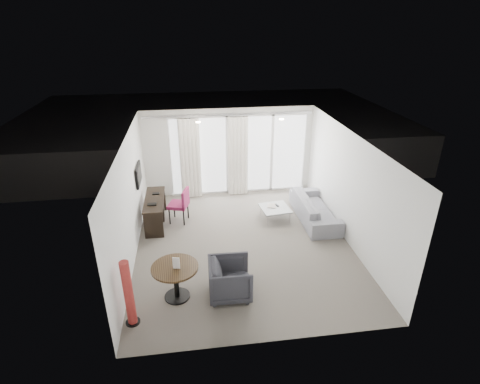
{
  "coord_description": "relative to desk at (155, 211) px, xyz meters",
  "views": [
    {
      "loc": [
        -1.13,
        -7.49,
        4.95
      ],
      "look_at": [
        0.0,
        0.6,
        1.1
      ],
      "focal_mm": 28.0,
      "sensor_mm": 36.0,
      "label": 1
    }
  ],
  "objects": [
    {
      "name": "curtain_right",
      "position": [
        2.37,
        1.52,
        0.84
      ],
      "size": [
        0.6,
        0.2,
        2.38
      ],
      "primitive_type": null,
      "color": "white",
      "rests_on": "ground"
    },
    {
      "name": "remote",
      "position": [
        3.21,
        -0.06,
        0.0
      ],
      "size": [
        0.11,
        0.18,
        0.02
      ],
      "primitive_type": null,
      "rotation": [
        0.0,
        0.0,
        0.35
      ],
      "color": "black",
      "rests_on": "coffee_table"
    },
    {
      "name": "balustrade",
      "position": [
        2.42,
        4.65,
        0.14
      ],
      "size": [
        5.5,
        0.06,
        1.05
      ],
      "primitive_type": null,
      "color": "#B2B2B7",
      "rests_on": "terrace_slab"
    },
    {
      "name": "terrace_slab",
      "position": [
        2.42,
        3.2,
        -0.42
      ],
      "size": [
        5.6,
        3.0,
        0.12
      ],
      "primitive_type": "cube",
      "color": "#4D4D50",
      "rests_on": "ground"
    },
    {
      "name": "desk",
      "position": [
        0.0,
        0.0,
        0.0
      ],
      "size": [
        0.48,
        1.53,
        0.72
      ],
      "primitive_type": null,
      "color": "black",
      "rests_on": "floor"
    },
    {
      "name": "floor",
      "position": [
        2.12,
        -1.3,
        -0.36
      ],
      "size": [
        5.0,
        6.0,
        0.0
      ],
      "primitive_type": "cube",
      "color": "#625C52",
      "rests_on": "ground"
    },
    {
      "name": "red_lamp",
      "position": [
        -0.2,
        -3.53,
        0.29
      ],
      "size": [
        0.31,
        0.31,
        1.3
      ],
      "primitive_type": "cylinder",
      "rotation": [
        0.0,
        0.0,
        -0.24
      ],
      "color": "#A52D29",
      "rests_on": "floor"
    },
    {
      "name": "rattan_table",
      "position": [
        3.57,
        2.81,
        -0.13
      ],
      "size": [
        0.6,
        0.6,
        0.46
      ],
      "primitive_type": null,
      "rotation": [
        0.0,
        0.0,
        0.36
      ],
      "color": "#4D3620",
      "rests_on": "terrace_slab"
    },
    {
      "name": "window_panel",
      "position": [
        2.42,
        1.69,
        0.84
      ],
      "size": [
        4.0,
        0.02,
        2.38
      ],
      "primitive_type": null,
      "color": "white",
      "rests_on": "ground"
    },
    {
      "name": "rattan_chair_b",
      "position": [
        3.77,
        3.05,
        0.01
      ],
      "size": [
        0.59,
        0.59,
        0.74
      ],
      "primitive_type": null,
      "rotation": [
        0.0,
        0.0,
        0.18
      ],
      "color": "#4D3620",
      "rests_on": "terrace_slab"
    },
    {
      "name": "round_table",
      "position": [
        0.57,
        -2.96,
        -0.0
      ],
      "size": [
        1.15,
        1.15,
        0.71
      ],
      "primitive_type": null,
      "rotation": [
        0.0,
        0.0,
        -0.36
      ],
      "color": "#362411",
      "rests_on": "floor"
    },
    {
      "name": "tv",
      "position": [
        -0.33,
        0.15,
        0.99
      ],
      "size": [
        0.05,
        0.8,
        0.5
      ],
      "primitive_type": null,
      "color": "black",
      "rests_on": "wall_left"
    },
    {
      "name": "curtain_track",
      "position": [
        2.12,
        1.52,
        2.09
      ],
      "size": [
        4.8,
        0.04,
        0.04
      ],
      "primitive_type": null,
      "color": "#B2B2B7",
      "rests_on": "ceiling"
    },
    {
      "name": "tub_armchair",
      "position": [
        1.61,
        -3.03,
        0.01
      ],
      "size": [
        0.84,
        0.82,
        0.74
      ],
      "primitive_type": "imported",
      "rotation": [
        0.0,
        0.0,
        1.54
      ],
      "color": "#2A2A31",
      "rests_on": "floor"
    },
    {
      "name": "curtain_left",
      "position": [
        0.97,
        1.52,
        0.84
      ],
      "size": [
        0.6,
        0.2,
        2.38
      ],
      "primitive_type": null,
      "color": "white",
      "rests_on": "ground"
    },
    {
      "name": "wall_left",
      "position": [
        -0.38,
        -1.3,
        0.94
      ],
      "size": [
        0.0,
        6.0,
        2.6
      ],
      "primitive_type": "cube",
      "color": "silver",
      "rests_on": "ground"
    },
    {
      "name": "sofa",
      "position": [
        4.18,
        -0.34,
        -0.05
      ],
      "size": [
        0.83,
        2.14,
        0.62
      ],
      "primitive_type": "imported",
      "rotation": [
        0.0,
        0.0,
        1.57
      ],
      "color": "gray",
      "rests_on": "floor"
    },
    {
      "name": "desk_chair",
      "position": [
        0.59,
        0.04,
        0.11
      ],
      "size": [
        0.63,
        0.61,
        0.94
      ],
      "primitive_type": null,
      "rotation": [
        0.0,
        0.0,
        -0.3
      ],
      "color": "maroon",
      "rests_on": "floor"
    },
    {
      "name": "magazine",
      "position": [
        3.07,
        -0.06,
        0.0
      ],
      "size": [
        0.31,
        0.36,
        0.02
      ],
      "primitive_type": null,
      "rotation": [
        0.0,
        0.0,
        -0.24
      ],
      "color": "gray",
      "rests_on": "coffee_table"
    },
    {
      "name": "window_frame",
      "position": [
        2.42,
        1.67,
        0.84
      ],
      "size": [
        4.1,
        0.06,
        2.44
      ],
      "primitive_type": null,
      "color": "white",
      "rests_on": "ground"
    },
    {
      "name": "ceiling",
      "position": [
        2.12,
        -1.3,
        2.24
      ],
      "size": [
        5.0,
        6.0,
        0.0
      ],
      "primitive_type": "cube",
      "color": "white",
      "rests_on": "ground"
    },
    {
      "name": "wall_right",
      "position": [
        4.62,
        -1.3,
        0.94
      ],
      "size": [
        0.0,
        6.0,
        2.6
      ],
      "primitive_type": "cube",
      "color": "silver",
      "rests_on": "ground"
    },
    {
      "name": "rattan_chair_a",
      "position": [
        3.27,
        3.34,
        0.01
      ],
      "size": [
        0.64,
        0.64,
        0.74
      ],
      "primitive_type": null,
      "rotation": [
        0.0,
        0.0,
        0.32
      ],
      "color": "#4D3620",
      "rests_on": "terrace_slab"
    },
    {
      "name": "downlight_a",
      "position": [
        1.22,
        0.3,
        2.23
      ],
      "size": [
        0.12,
        0.12,
        0.02
      ],
      "primitive_type": "cylinder",
      "color": "#FFE0B2",
      "rests_on": "ceiling"
    },
    {
      "name": "wall_front",
      "position": [
        2.12,
        -4.3,
        0.94
      ],
      "size": [
        5.0,
        0.0,
        2.6
      ],
      "primitive_type": "cube",
      "color": "silver",
      "rests_on": "ground"
    },
    {
      "name": "menu_card",
      "position": [
        0.61,
        -3.01,
        0.36
      ],
      "size": [
        0.13,
        0.05,
        0.24
      ],
      "primitive_type": null,
      "rotation": [
        0.0,
        0.0,
        -0.25
      ],
      "color": "white",
      "rests_on": "round_table"
    },
    {
      "name": "coffee_table",
      "position": [
        3.14,
        -0.18,
        -0.19
      ],
      "size": [
        0.82,
        0.82,
        0.33
      ],
      "primitive_type": null,
      "rotation": [
        0.0,
        0.0,
        0.12
      ],
      "color": "gray",
      "rests_on": "floor"
    },
    {
      "name": "downlight_b",
      "position": [
        3.32,
        0.3,
        2.23
      ],
      "size": [
        0.12,
        0.12,
        0.02
      ],
      "primitive_type": "cylinder",
      "color": "#FFE0B2",
      "rests_on": "ceiling"
    }
  ]
}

